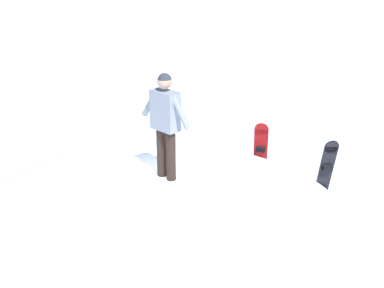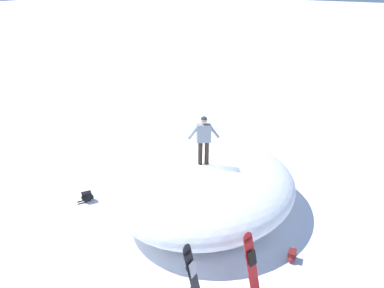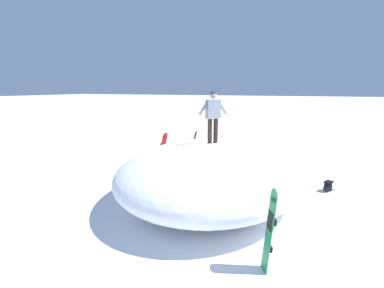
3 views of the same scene
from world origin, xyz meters
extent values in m
plane|color=white|center=(0.00, 0.00, 0.00)|extent=(240.00, 240.00, 0.00)
ellipsoid|color=white|center=(-0.10, -0.40, 0.90)|extent=(6.08, 6.80, 1.80)
cylinder|color=black|center=(-0.02, -0.15, 2.18)|extent=(0.14, 0.14, 0.76)
cylinder|color=black|center=(-0.17, -0.29, 2.18)|extent=(0.14, 0.14, 0.76)
cube|color=#8C939E|center=(-0.09, -0.22, 2.84)|extent=(0.46, 0.45, 0.57)
sphere|color=tan|center=(-0.09, -0.22, 3.26)|extent=(0.21, 0.21, 0.21)
cylinder|color=#8C939E|center=(0.13, -0.01, 2.89)|extent=(0.32, 0.31, 0.47)
cylinder|color=#8C939E|center=(-0.31, -0.42, 2.89)|extent=(0.32, 0.31, 0.47)
sphere|color=#333842|center=(-0.09, -0.22, 3.28)|extent=(0.20, 0.20, 0.20)
cube|color=red|center=(-2.95, 1.79, 0.76)|extent=(0.49, 0.39, 1.52)
cylinder|color=red|center=(-2.75, 1.74, 1.52)|extent=(0.16, 0.31, 0.29)
cube|color=black|center=(-2.94, 1.79, 1.03)|extent=(0.17, 0.26, 0.37)
cube|color=black|center=(-2.84, 1.76, 1.03)|extent=(0.14, 0.21, 0.12)
cube|color=black|center=(-2.99, 1.80, 0.49)|extent=(0.14, 0.21, 0.12)
cube|color=black|center=(-2.01, 2.89, 0.74)|extent=(0.39, 0.30, 1.49)
cylinder|color=black|center=(-1.83, 2.90, 1.48)|extent=(0.10, 0.29, 0.28)
cube|color=#B2B2B7|center=(-2.00, 2.89, 1.01)|extent=(0.11, 0.24, 0.36)
cube|color=black|center=(-1.90, 2.89, 1.01)|extent=(0.10, 0.19, 0.12)
cube|color=black|center=(-2.03, 2.89, 0.48)|extent=(0.10, 0.19, 0.12)
ellipsoid|color=maroon|center=(-3.37, 0.17, 0.15)|extent=(0.30, 0.37, 0.31)
ellipsoid|color=maroon|center=(-3.40, 0.31, 0.11)|extent=(0.20, 0.13, 0.15)
cube|color=maroon|center=(-3.37, 0.17, 0.28)|extent=(0.25, 0.31, 0.06)
cylinder|color=maroon|center=(-3.39, -0.02, 0.01)|extent=(0.08, 0.23, 0.04)
cylinder|color=maroon|center=(-3.26, 0.00, 0.01)|extent=(0.08, 0.23, 0.04)
camera|label=1|loc=(6.35, -0.21, 4.99)|focal=45.00mm
camera|label=2|loc=(-5.65, 7.82, 7.08)|focal=33.13mm
camera|label=3|loc=(2.24, -7.89, 3.46)|focal=24.64mm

